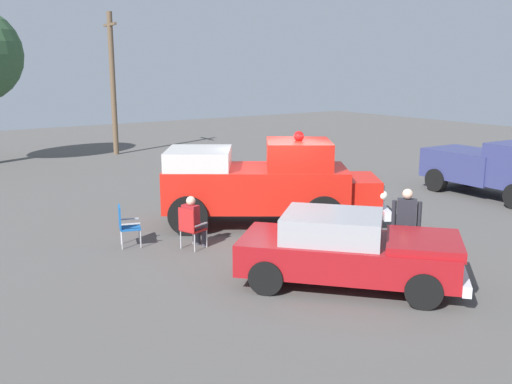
% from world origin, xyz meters
% --- Properties ---
extents(ground_plane, '(60.00, 60.00, 0.00)m').
position_xyz_m(ground_plane, '(0.00, 0.00, 0.00)').
color(ground_plane, '#514F4C').
extents(vintage_fire_truck, '(5.21, 6.11, 2.59)m').
position_xyz_m(vintage_fire_truck, '(0.47, 0.29, 1.20)').
color(vintage_fire_truck, black).
rests_on(vintage_fire_truck, ground).
extents(classic_hot_rod, '(4.49, 4.27, 1.46)m').
position_xyz_m(classic_hot_rod, '(-4.18, 1.60, 0.75)').
color(classic_hot_rod, black).
rests_on(classic_hot_rod, ground).
extents(parked_pickup, '(4.88, 2.23, 1.90)m').
position_xyz_m(parked_pickup, '(-1.13, -7.97, 0.99)').
color(parked_pickup, black).
rests_on(parked_pickup, ground).
extents(lawn_chair_near_truck, '(0.63, 0.63, 1.02)m').
position_xyz_m(lawn_chair_near_truck, '(-0.31, 3.04, 0.59)').
color(lawn_chair_near_truck, '#B7BABF').
rests_on(lawn_chair_near_truck, ground).
extents(lawn_chair_by_car, '(0.63, 0.63, 1.02)m').
position_xyz_m(lawn_chair_by_car, '(0.78, 4.22, 0.59)').
color(lawn_chair_by_car, '#B7BABF').
rests_on(lawn_chair_by_car, ground).
extents(lawn_chair_spare, '(0.69, 0.69, 1.02)m').
position_xyz_m(lawn_chair_spare, '(1.94, -2.58, 0.59)').
color(lawn_chair_spare, '#B7BABF').
rests_on(lawn_chair_spare, ground).
extents(spectator_seated, '(0.53, 0.63, 1.29)m').
position_xyz_m(spectator_seated, '(-0.26, 2.92, 0.70)').
color(spectator_seated, '#383842').
rests_on(spectator_seated, ground).
extents(spectator_standing, '(0.55, 0.50, 1.68)m').
position_xyz_m(spectator_standing, '(-3.88, -0.41, 0.96)').
color(spectator_standing, '#2D334C').
rests_on(spectator_standing, ground).
extents(utility_pole, '(1.70, 0.26, 6.82)m').
position_xyz_m(utility_pole, '(15.29, -1.36, 3.55)').
color(utility_pole, brown).
rests_on(utility_pole, ground).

